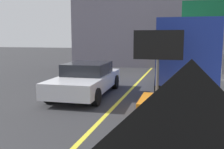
# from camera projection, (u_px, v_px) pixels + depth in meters

# --- Properties ---
(lane_center_stripe) EXTENTS (0.14, 36.00, 0.01)m
(lane_center_stripe) POSITION_uv_depth(u_px,v_px,m) (87.00, 135.00, 6.53)
(lane_center_stripe) COLOR yellow
(lane_center_stripe) RESTS_ON ground
(arrow_board_trailer) EXTENTS (1.60, 1.81, 2.70)m
(arrow_board_trailer) POSITION_uv_depth(u_px,v_px,m) (157.00, 98.00, 8.53)
(arrow_board_trailer) COLOR orange
(arrow_board_trailer) RESTS_ON ground
(box_truck) EXTENTS (2.65, 8.05, 3.18)m
(box_truck) POSITION_uv_depth(u_px,v_px,m) (183.00, 52.00, 12.69)
(box_truck) COLOR black
(box_truck) RESTS_ON ground
(pickup_car) EXTENTS (2.23, 5.05, 1.38)m
(pickup_car) POSITION_uv_depth(u_px,v_px,m) (87.00, 79.00, 11.08)
(pickup_car) COLOR silver
(pickup_car) RESTS_ON ground
(highway_guide_sign) EXTENTS (2.79, 0.27, 5.00)m
(highway_guide_sign) POSITION_uv_depth(u_px,v_px,m) (213.00, 22.00, 16.08)
(highway_guide_sign) COLOR gray
(highway_guide_sign) RESTS_ON ground
(far_building_block) EXTENTS (19.04, 8.13, 6.34)m
(far_building_block) POSITION_uv_depth(u_px,v_px,m) (184.00, 30.00, 23.75)
(far_building_block) COLOR slate
(far_building_block) RESTS_ON ground
(traffic_cone_mid_lane) EXTENTS (0.36, 0.36, 0.58)m
(traffic_cone_mid_lane) POSITION_uv_depth(u_px,v_px,m) (141.00, 134.00, 5.80)
(traffic_cone_mid_lane) COLOR black
(traffic_cone_mid_lane) RESTS_ON ground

